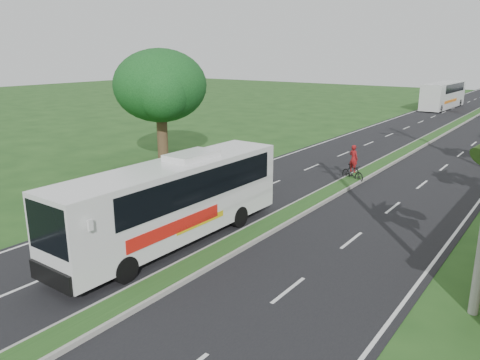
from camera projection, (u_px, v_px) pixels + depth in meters
The scene contains 8 objects.
ground at pixel (204, 262), 16.81m from camera, with size 180.00×180.00×0.00m, color #1E4419.
road_asphalt at pixel (390, 160), 32.40m from camera, with size 14.00×160.00×0.02m, color black.
median_strip at pixel (391, 159), 32.38m from camera, with size 1.20×160.00×0.18m.
lane_edge_left at pixel (305, 149), 36.20m from camera, with size 0.12×160.00×0.01m, color silver.
shade_tree at pixel (159, 88), 30.14m from camera, with size 6.30×6.00×7.54m.
coach_bus_main at pixel (175, 196), 18.10m from camera, with size 2.36×10.74×3.46m.
coach_bus_far at pixel (443, 94), 61.19m from camera, with size 2.95×11.65×3.37m.
motorcyclist at pixel (353, 168), 27.12m from camera, with size 1.66×0.96×2.15m.
Camera 1 is at (10.10, -11.71, 7.34)m, focal length 35.00 mm.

